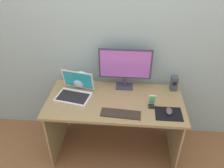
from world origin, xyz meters
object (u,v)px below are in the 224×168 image
laptop (75,91)px  fishbowl (81,79)px  mouse (169,111)px  speaker_right (174,83)px  keyboard_external (121,114)px  monitor (125,66)px  phone_in_dock (152,103)px

laptop → fishbowl: 0.18m
laptop → mouse: size_ratio=3.91×
speaker_right → fishbowl: (-1.00, -0.01, 0.00)m
laptop → fishbowl: laptop is taller
speaker_right → laptop: 1.04m
fishbowl → keyboard_external: (0.46, -0.43, -0.08)m
monitor → speaker_right: size_ratio=3.37×
fishbowl → phone_in_dock: bearing=-21.6°
speaker_right → keyboard_external: bearing=-140.5°
fishbowl → keyboard_external: 0.63m
monitor → phone_in_dock: (0.27, -0.32, -0.21)m
laptop → monitor: bearing=20.9°
monitor → mouse: size_ratio=5.50×
fishbowl → mouse: fishbowl is taller
mouse → phone_in_dock: phone_in_dock is taller
keyboard_external → phone_in_dock: bearing=28.9°
keyboard_external → mouse: (0.45, 0.06, 0.02)m
monitor → keyboard_external: bearing=-92.1°
monitor → keyboard_external: 0.52m
speaker_right → keyboard_external: speaker_right is taller
laptop → speaker_right: bearing=10.1°
monitor → speaker_right: (0.52, -0.01, -0.18)m
laptop → phone_in_dock: laptop is taller
keyboard_external → monitor: bearing=91.8°
speaker_right → fishbowl: 1.00m
fishbowl → mouse: (0.91, -0.37, -0.07)m
speaker_right → laptop: (-1.03, -0.18, -0.03)m
laptop → keyboard_external: laptop is taller
speaker_right → mouse: speaker_right is taller
monitor → mouse: bearing=-42.4°
speaker_right → mouse: (-0.09, -0.39, -0.06)m
speaker_right → fishbowl: size_ratio=0.90×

